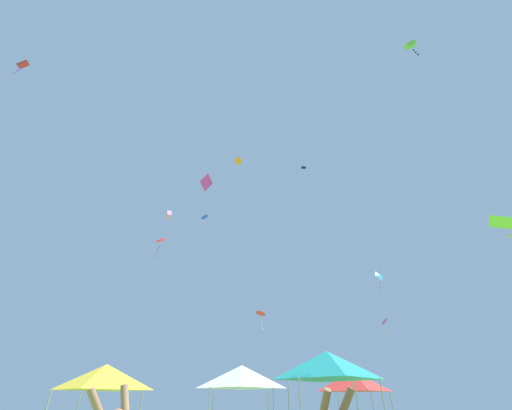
{
  "coord_description": "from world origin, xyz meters",
  "views": [
    {
      "loc": [
        -0.27,
        -6.35,
        1.69
      ],
      "look_at": [
        0.79,
        14.21,
        14.14
      ],
      "focal_mm": 22.8,
      "sensor_mm": 36.0,
      "label": 1
    }
  ],
  "objects_px": {
    "canopy_tent_yellow": "(104,377)",
    "kite_lime_diamond": "(501,223)",
    "canopy_tent_red": "(354,381)",
    "kite_lime_box": "(411,45)",
    "kite_purple_delta": "(384,322)",
    "canopy_tent_teal": "(328,365)",
    "kite_cyan_diamond": "(379,276)",
    "kite_magenta_diamond": "(206,183)",
    "kite_pink_box": "(169,215)",
    "canopy_tent_white": "(242,377)",
    "kite_red_delta": "(261,313)",
    "kite_blue_delta": "(204,217)",
    "kite_red_diamond": "(160,241)",
    "kite_black_box": "(304,168)",
    "kite_red_box": "(23,65)",
    "kite_orange_delta": "(238,161)"
  },
  "relations": [
    {
      "from": "canopy_tent_yellow",
      "to": "kite_lime_diamond",
      "type": "bearing_deg",
      "value": -2.58
    },
    {
      "from": "canopy_tent_red",
      "to": "kite_lime_diamond",
      "type": "bearing_deg",
      "value": -39.42
    },
    {
      "from": "canopy_tent_yellow",
      "to": "canopy_tent_red",
      "type": "relative_size",
      "value": 0.96
    },
    {
      "from": "kite_lime_box",
      "to": "kite_purple_delta",
      "type": "distance_m",
      "value": 21.63
    },
    {
      "from": "canopy_tent_teal",
      "to": "kite_cyan_diamond",
      "type": "bearing_deg",
      "value": 58.18
    },
    {
      "from": "kite_magenta_diamond",
      "to": "kite_pink_box",
      "type": "height_order",
      "value": "kite_magenta_diamond"
    },
    {
      "from": "canopy_tent_white",
      "to": "kite_lime_box",
      "type": "height_order",
      "value": "kite_lime_box"
    },
    {
      "from": "kite_red_delta",
      "to": "kite_blue_delta",
      "type": "relative_size",
      "value": 0.86
    },
    {
      "from": "kite_lime_box",
      "to": "kite_magenta_diamond",
      "type": "distance_m",
      "value": 23.37
    },
    {
      "from": "canopy_tent_red",
      "to": "kite_blue_delta",
      "type": "height_order",
      "value": "kite_blue_delta"
    },
    {
      "from": "kite_lime_box",
      "to": "kite_red_diamond",
      "type": "bearing_deg",
      "value": 165.55
    },
    {
      "from": "kite_magenta_diamond",
      "to": "canopy_tent_yellow",
      "type": "bearing_deg",
      "value": -93.22
    },
    {
      "from": "kite_cyan_diamond",
      "to": "kite_blue_delta",
      "type": "distance_m",
      "value": 19.59
    },
    {
      "from": "kite_red_delta",
      "to": "kite_magenta_diamond",
      "type": "distance_m",
      "value": 17.32
    },
    {
      "from": "kite_red_diamond",
      "to": "kite_red_delta",
      "type": "bearing_deg",
      "value": 41.91
    },
    {
      "from": "kite_lime_box",
      "to": "kite_magenta_diamond",
      "type": "bearing_deg",
      "value": 136.89
    },
    {
      "from": "canopy_tent_white",
      "to": "kite_blue_delta",
      "type": "relative_size",
      "value": 1.86
    },
    {
      "from": "canopy_tent_yellow",
      "to": "canopy_tent_teal",
      "type": "relative_size",
      "value": 0.84
    },
    {
      "from": "kite_purple_delta",
      "to": "kite_red_diamond",
      "type": "height_order",
      "value": "kite_red_diamond"
    },
    {
      "from": "kite_red_diamond",
      "to": "kite_blue_delta",
      "type": "relative_size",
      "value": 0.85
    },
    {
      "from": "kite_black_box",
      "to": "kite_cyan_diamond",
      "type": "bearing_deg",
      "value": 15.06
    },
    {
      "from": "kite_red_box",
      "to": "kite_orange_delta",
      "type": "bearing_deg",
      "value": 21.81
    },
    {
      "from": "canopy_tent_yellow",
      "to": "kite_lime_box",
      "type": "height_order",
      "value": "kite_lime_box"
    },
    {
      "from": "kite_magenta_diamond",
      "to": "kite_red_box",
      "type": "height_order",
      "value": "kite_magenta_diamond"
    },
    {
      "from": "canopy_tent_yellow",
      "to": "kite_blue_delta",
      "type": "xyz_separation_m",
      "value": [
        0.86,
        17.96,
        16.9
      ]
    },
    {
      "from": "kite_orange_delta",
      "to": "kite_pink_box",
      "type": "distance_m",
      "value": 11.41
    },
    {
      "from": "kite_red_delta",
      "to": "kite_purple_delta",
      "type": "bearing_deg",
      "value": 1.09
    },
    {
      "from": "kite_magenta_diamond",
      "to": "kite_red_box",
      "type": "bearing_deg",
      "value": -128.48
    },
    {
      "from": "kite_lime_box",
      "to": "canopy_tent_teal",
      "type": "bearing_deg",
      "value": -178.46
    },
    {
      "from": "canopy_tent_yellow",
      "to": "kite_cyan_diamond",
      "type": "xyz_separation_m",
      "value": [
        19.22,
        17.22,
        10.1
      ]
    },
    {
      "from": "kite_black_box",
      "to": "kite_lime_diamond",
      "type": "distance_m",
      "value": 23.1
    },
    {
      "from": "canopy_tent_yellow",
      "to": "kite_pink_box",
      "type": "height_order",
      "value": "kite_pink_box"
    },
    {
      "from": "kite_orange_delta",
      "to": "kite_lime_box",
      "type": "bearing_deg",
      "value": -28.44
    },
    {
      "from": "kite_black_box",
      "to": "kite_red_box",
      "type": "bearing_deg",
      "value": -148.83
    },
    {
      "from": "canopy_tent_white",
      "to": "kite_orange_delta",
      "type": "height_order",
      "value": "kite_orange_delta"
    },
    {
      "from": "canopy_tent_red",
      "to": "kite_black_box",
      "type": "height_order",
      "value": "kite_black_box"
    },
    {
      "from": "kite_purple_delta",
      "to": "kite_lime_diamond",
      "type": "height_order",
      "value": "kite_lime_diamond"
    },
    {
      "from": "canopy_tent_white",
      "to": "kite_red_diamond",
      "type": "xyz_separation_m",
      "value": [
        -5.36,
        2.47,
        7.82
      ]
    },
    {
      "from": "kite_lime_box",
      "to": "canopy_tent_yellow",
      "type": "bearing_deg",
      "value": -178.56
    },
    {
      "from": "kite_black_box",
      "to": "kite_red_delta",
      "type": "height_order",
      "value": "kite_black_box"
    },
    {
      "from": "kite_red_box",
      "to": "kite_black_box",
      "type": "bearing_deg",
      "value": 31.17
    },
    {
      "from": "kite_pink_box",
      "to": "kite_red_box",
      "type": "height_order",
      "value": "kite_red_box"
    },
    {
      "from": "kite_black_box",
      "to": "kite_lime_diamond",
      "type": "bearing_deg",
      "value": -70.63
    },
    {
      "from": "canopy_tent_teal",
      "to": "kite_cyan_diamond",
      "type": "xyz_separation_m",
      "value": [
        10.56,
        17.02,
        9.63
      ]
    },
    {
      "from": "canopy_tent_red",
      "to": "kite_purple_delta",
      "type": "xyz_separation_m",
      "value": [
        5.19,
        6.75,
        4.37
      ]
    },
    {
      "from": "kite_red_delta",
      "to": "kite_orange_delta",
      "type": "relative_size",
      "value": 1.95
    },
    {
      "from": "canopy_tent_teal",
      "to": "kite_black_box",
      "type": "distance_m",
      "value": 26.69
    },
    {
      "from": "canopy_tent_yellow",
      "to": "canopy_tent_teal",
      "type": "height_order",
      "value": "canopy_tent_teal"
    },
    {
      "from": "canopy_tent_red",
      "to": "kite_pink_box",
      "type": "relative_size",
      "value": 2.45
    },
    {
      "from": "canopy_tent_red",
      "to": "kite_red_box",
      "type": "xyz_separation_m",
      "value": [
        -22.0,
        -3.25,
        19.78
      ]
    }
  ]
}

